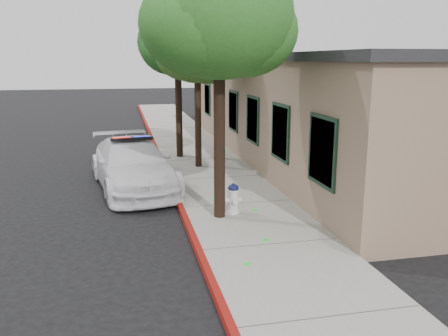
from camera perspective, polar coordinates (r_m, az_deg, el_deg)
ground at (r=10.02m, az=-3.34°, el=-10.77°), size 120.00×120.00×0.00m
sidewalk at (r=13.04m, az=1.54°, el=-4.65°), size 3.20×60.00×0.15m
red_curb at (r=12.78m, az=-5.21°, el=-5.06°), size 0.14×60.00×0.16m
clapboard_building at (r=19.88m, az=11.82°, el=7.26°), size 7.30×20.89×4.24m
police_car at (r=15.13m, az=-11.03°, el=0.39°), size 3.00×5.68×1.69m
fire_hydrant at (r=12.12m, az=1.15°, el=-3.71°), size 0.45×0.39×0.79m
street_tree_near at (r=11.36m, az=-0.54°, el=17.37°), size 3.80×3.47×6.36m
street_tree_mid at (r=17.16m, az=-3.24°, el=13.92°), size 3.11×2.89×5.51m
street_tree_far at (r=19.00m, az=-5.55°, el=14.59°), size 3.21×3.16×5.88m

